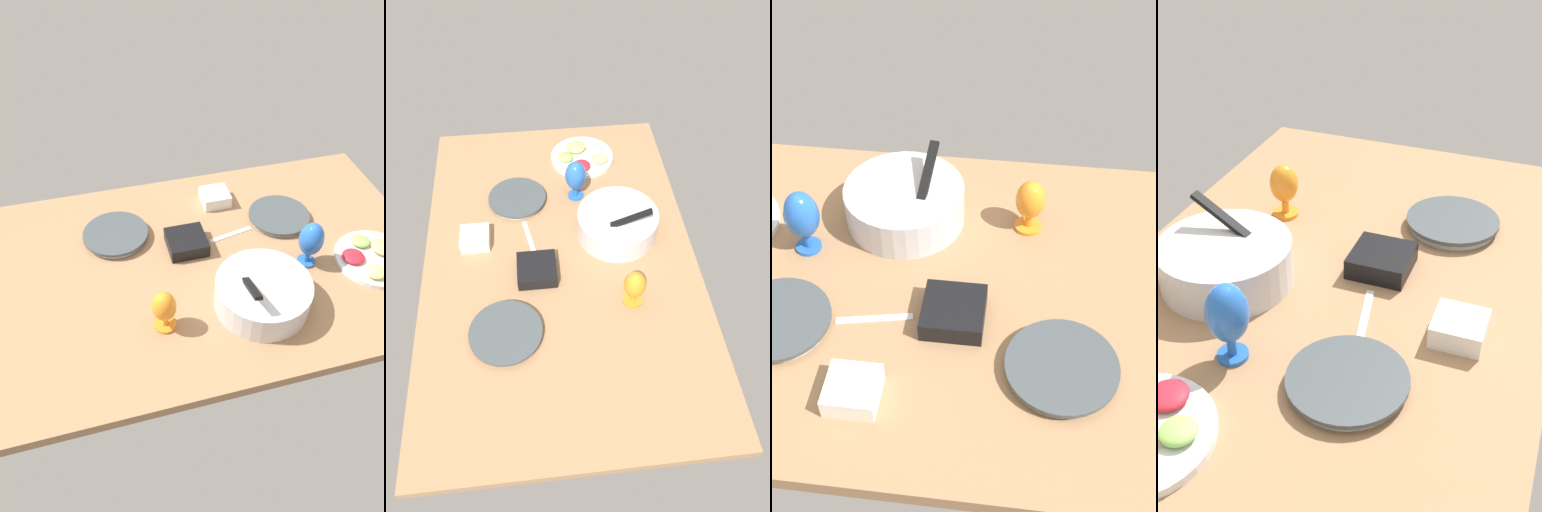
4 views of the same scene
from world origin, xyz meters
The scene contains 10 objects.
ground_plane centered at (0.00, 0.00, -2.00)cm, with size 160.00×104.00×4.00cm, color #99704C.
dinner_plate_left centered at (-31.05, -15.42, 1.35)cm, with size 24.27×24.27×2.60cm.
dinner_plate_right centered at (33.82, -20.99, 1.54)cm, with size 24.84×24.84×2.97cm.
mixing_bowl centered at (-8.49, 23.70, 5.73)cm, with size 31.52×31.52×18.43cm.
fruit_platter centered at (-55.75, 15.17, 1.73)cm, with size 28.66×28.66×4.97cm.
hurricane_glass_orange centered at (24.40, 24.09, 8.99)cm, with size 7.77×7.77×15.19cm.
hurricane_glass_blue centered at (-31.41, 9.62, 10.94)cm, with size 8.74×8.74×18.16cm.
square_bowl_black centered at (8.80, -9.16, 2.88)cm, with size 14.36×14.36×5.17cm.
square_bowl_white centered at (-9.38, -32.38, 2.86)cm, with size 11.11×11.11×5.14cm.
fork_by_left_plate centered at (-9.64, -11.41, 0.30)cm, with size 18.00×1.80×0.60cm, color silver.
Camera 1 is at (38.47, 110.57, 120.37)cm, focal length 32.00 mm.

